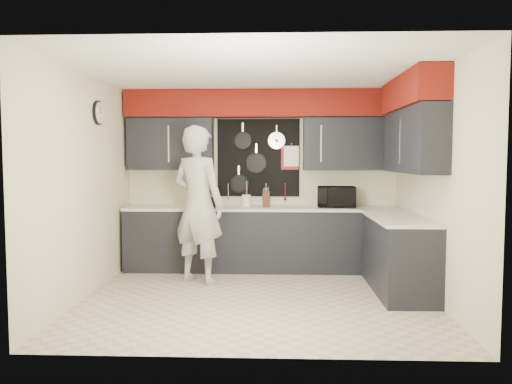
{
  "coord_description": "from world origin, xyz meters",
  "views": [
    {
      "loc": [
        0.2,
        -5.7,
        1.63
      ],
      "look_at": [
        -0.04,
        0.5,
        1.2
      ],
      "focal_mm": 35.0,
      "sensor_mm": 36.0,
      "label": 1
    }
  ],
  "objects_px": {
    "knife_block": "(266,199)",
    "utensil_crock": "(246,200)",
    "person": "(198,205)",
    "microwave": "(336,197)",
    "coffee_maker": "(214,195)"
  },
  "relations": [
    {
      "from": "microwave",
      "to": "utensil_crock",
      "type": "height_order",
      "value": "microwave"
    },
    {
      "from": "utensil_crock",
      "to": "person",
      "type": "height_order",
      "value": "person"
    },
    {
      "from": "microwave",
      "to": "knife_block",
      "type": "bearing_deg",
      "value": -173.76
    },
    {
      "from": "knife_block",
      "to": "utensil_crock",
      "type": "relative_size",
      "value": 1.33
    },
    {
      "from": "knife_block",
      "to": "utensil_crock",
      "type": "bearing_deg",
      "value": 153.1
    },
    {
      "from": "knife_block",
      "to": "utensil_crock",
      "type": "xyz_separation_m",
      "value": [
        -0.29,
        0.13,
        -0.03
      ]
    },
    {
      "from": "microwave",
      "to": "person",
      "type": "distance_m",
      "value": 2.02
    },
    {
      "from": "coffee_maker",
      "to": "person",
      "type": "distance_m",
      "value": 0.79
    },
    {
      "from": "microwave",
      "to": "utensil_crock",
      "type": "bearing_deg",
      "value": 180.0
    },
    {
      "from": "utensil_crock",
      "to": "person",
      "type": "bearing_deg",
      "value": -124.82
    },
    {
      "from": "microwave",
      "to": "knife_block",
      "type": "relative_size",
      "value": 2.39
    },
    {
      "from": "knife_block",
      "to": "utensil_crock",
      "type": "distance_m",
      "value": 0.32
    },
    {
      "from": "knife_block",
      "to": "utensil_crock",
      "type": "height_order",
      "value": "knife_block"
    },
    {
      "from": "utensil_crock",
      "to": "person",
      "type": "xyz_separation_m",
      "value": [
        -0.58,
        -0.83,
        0.02
      ]
    },
    {
      "from": "coffee_maker",
      "to": "knife_block",
      "type": "bearing_deg",
      "value": 11.23
    }
  ]
}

